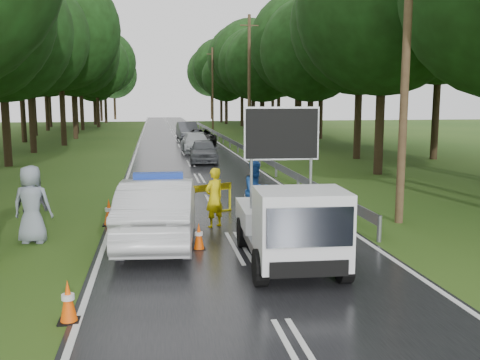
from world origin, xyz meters
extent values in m
plane|color=#274A15|center=(0.00, 0.00, 0.00)|extent=(160.00, 160.00, 0.00)
cube|color=black|center=(0.00, 30.00, 0.01)|extent=(7.00, 140.00, 0.02)
cylinder|color=gray|center=(3.70, 0.00, 0.35)|extent=(0.12, 0.12, 0.70)
cube|color=gray|center=(3.70, 30.00, 0.55)|extent=(0.05, 60.00, 0.30)
cylinder|color=#493422|center=(5.20, 2.00, 5.00)|extent=(0.24, 0.24, 10.00)
cylinder|color=#493422|center=(5.20, 28.00, 5.00)|extent=(0.24, 0.24, 10.00)
cube|color=#493422|center=(5.20, 28.00, 9.20)|extent=(1.40, 0.08, 0.08)
cylinder|color=#493422|center=(5.20, 54.00, 5.00)|extent=(0.24, 0.24, 10.00)
cube|color=#493422|center=(5.20, 54.00, 9.20)|extent=(1.40, 0.08, 0.08)
imported|color=silver|center=(-1.96, 0.83, 0.83)|extent=(2.22, 5.20, 1.67)
cube|color=#1938A5|center=(-1.96, 0.83, 1.75)|extent=(1.28, 0.46, 0.17)
cube|color=gray|center=(0.92, -1.02, 0.50)|extent=(1.97, 3.86, 0.23)
cube|color=white|center=(0.96, -0.12, 0.86)|extent=(1.98, 2.24, 0.50)
cube|color=white|center=(0.85, -2.64, 1.13)|extent=(1.86, 1.52, 1.53)
cube|color=black|center=(0.82, -3.38, 1.31)|extent=(1.67, 0.11, 0.77)
cube|color=black|center=(0.95, -0.48, 2.88)|extent=(1.71, 0.18, 1.17)
cylinder|color=black|center=(-0.01, -2.78, 0.38)|extent=(0.29, 0.77, 0.76)
cylinder|color=black|center=(1.70, -2.86, 0.38)|extent=(0.29, 0.77, 0.76)
cylinder|color=black|center=(0.12, 0.09, 0.38)|extent=(0.29, 0.77, 0.76)
cylinder|color=black|center=(1.83, 0.02, 0.38)|extent=(0.29, 0.77, 0.76)
cube|color=#D4CA0B|center=(-1.67, 3.54, 0.45)|extent=(0.07, 0.07, 0.90)
cube|color=#D4CA0B|center=(-1.26, 3.72, 0.45)|extent=(0.07, 0.07, 0.90)
cube|color=#D4CA0B|center=(-0.02, 4.28, 0.45)|extent=(0.07, 0.07, 0.90)
cube|color=#D4CA0B|center=(0.39, 4.46, 0.45)|extent=(0.07, 0.07, 0.90)
cube|color=#F2CC00|center=(-0.64, 4.00, 0.86)|extent=(2.16, 1.01, 0.23)
imported|color=yellow|center=(-0.36, 2.27, 0.87)|extent=(0.76, 0.70, 1.74)
imported|color=#174499|center=(1.00, 3.00, 0.92)|extent=(1.08, 0.97, 1.84)
imported|color=#414349|center=(-5.21, 1.50, 0.89)|extent=(1.10, 0.97, 1.79)
imported|color=gray|center=(-5.18, 1.34, 1.01)|extent=(1.09, 0.81, 2.02)
imported|color=#404448|center=(0.80, 18.44, 0.69)|extent=(1.89, 4.14, 1.38)
imported|color=#AFB3B8|center=(0.80, 24.44, 0.68)|extent=(2.03, 4.75, 1.36)
imported|color=black|center=(1.79, 31.50, 0.64)|extent=(2.28, 4.67, 1.28)
imported|color=#45474E|center=(1.00, 37.50, 0.81)|extent=(1.98, 5.01, 1.62)
cube|color=black|center=(-3.50, -4.00, 0.02)|extent=(0.35, 0.35, 0.03)
cone|color=#FF5308|center=(-3.50, -4.00, 0.38)|extent=(0.29, 0.29, 0.72)
cube|color=black|center=(-1.00, 0.00, 0.01)|extent=(0.32, 0.32, 0.03)
cone|color=#FF5308|center=(-1.00, 0.00, 0.35)|extent=(0.27, 0.27, 0.66)
cube|color=black|center=(1.07, 4.86, 0.01)|extent=(0.34, 0.34, 0.03)
cone|color=#FF5308|center=(1.07, 4.86, 0.37)|extent=(0.28, 0.28, 0.69)
cube|color=black|center=(-3.40, 3.00, 0.02)|extent=(0.38, 0.38, 0.03)
cone|color=#FF5308|center=(-3.40, 3.00, 0.41)|extent=(0.31, 0.31, 0.78)
cube|color=black|center=(2.40, 1.74, 0.02)|extent=(0.35, 0.35, 0.03)
cone|color=#FF5308|center=(2.40, 1.74, 0.38)|extent=(0.29, 0.29, 0.72)
camera|label=1|loc=(-2.01, -12.80, 3.67)|focal=40.00mm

